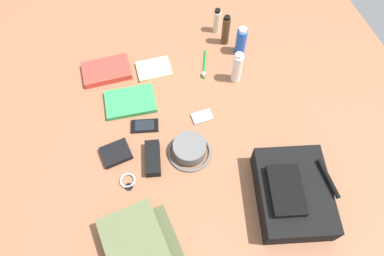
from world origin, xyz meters
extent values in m
cube|color=brown|center=(0.00, 0.00, -0.01)|extent=(2.64, 2.02, 0.02)
cube|color=black|center=(0.36, 0.27, 0.05)|extent=(0.37, 0.31, 0.10)
cube|color=black|center=(0.36, 0.23, 0.12)|extent=(0.20, 0.15, 0.03)
cylinder|color=black|center=(0.36, 0.38, 0.11)|extent=(0.15, 0.02, 0.02)
cube|color=#56603D|center=(0.38, -0.31, 0.04)|extent=(0.27, 0.22, 0.08)
cube|color=#454D30|center=(0.38, -0.20, 0.01)|extent=(0.24, 0.10, 0.01)
cylinder|color=#5D5D5D|center=(0.08, -0.03, 0.04)|extent=(0.13, 0.13, 0.05)
torus|color=#5D5D5D|center=(0.08, -0.03, 0.01)|extent=(0.17, 0.17, 0.01)
cylinder|color=beige|center=(-0.52, 0.27, 0.06)|extent=(0.03, 0.03, 0.11)
cylinder|color=black|center=(-0.52, 0.27, 0.12)|extent=(0.03, 0.03, 0.01)
cylinder|color=#473319|center=(-0.43, 0.29, 0.07)|extent=(0.04, 0.04, 0.14)
cylinder|color=black|center=(-0.43, 0.29, 0.15)|extent=(0.03, 0.03, 0.01)
cylinder|color=blue|center=(-0.36, 0.33, 0.07)|extent=(0.05, 0.05, 0.13)
cylinder|color=silver|center=(-0.36, 0.33, 0.14)|extent=(0.04, 0.04, 0.01)
cylinder|color=white|center=(-0.21, 0.26, 0.07)|extent=(0.04, 0.04, 0.15)
cylinder|color=silver|center=(-0.21, 0.26, 0.16)|extent=(0.03, 0.03, 0.01)
cube|color=red|center=(-0.40, -0.28, 0.01)|extent=(0.13, 0.21, 0.03)
cube|color=white|center=(-0.40, -0.28, 0.01)|extent=(0.13, 0.20, 0.02)
cube|color=#2D934C|center=(-0.21, -0.21, 0.01)|extent=(0.16, 0.22, 0.02)
cube|color=white|center=(-0.21, -0.21, 0.01)|extent=(0.15, 0.21, 0.01)
cube|color=black|center=(-0.08, -0.18, 0.01)|extent=(0.08, 0.12, 0.01)
cube|color=black|center=(-0.08, -0.18, 0.01)|extent=(0.06, 0.09, 0.00)
cube|color=#B7B7BC|center=(-0.06, 0.06, 0.01)|extent=(0.06, 0.09, 0.01)
cylinder|color=silver|center=(-0.06, 0.05, 0.01)|extent=(0.03, 0.03, 0.00)
torus|color=#99999E|center=(0.13, -0.29, 0.01)|extent=(0.06, 0.06, 0.01)
cylinder|color=black|center=(0.16, -0.29, 0.01)|extent=(0.03, 0.03, 0.01)
cylinder|color=#198C33|center=(-0.32, 0.15, 0.01)|extent=(0.15, 0.07, 0.01)
cube|color=white|center=(-0.26, 0.13, 0.02)|extent=(0.02, 0.02, 0.01)
cube|color=black|center=(0.01, -0.31, 0.01)|extent=(0.11, 0.12, 0.02)
cube|color=beige|center=(-0.36, -0.08, 0.01)|extent=(0.11, 0.15, 0.02)
cube|color=black|center=(0.08, -0.18, 0.02)|extent=(0.15, 0.08, 0.04)
camera|label=1|loc=(0.64, -0.19, 1.23)|focal=32.19mm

